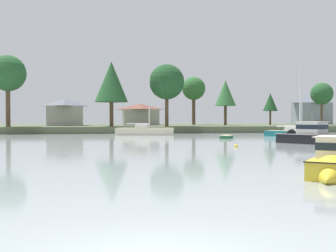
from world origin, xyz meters
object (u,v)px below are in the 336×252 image
(sailboat_teal, at_px, (295,135))
(dinghy_green, at_px, (227,137))
(mooring_buoy_yellow, at_px, (236,146))
(sailboat_cream, at_px, (145,133))
(cruiser_black, at_px, (307,139))

(sailboat_teal, height_order, dinghy_green, sailboat_teal)
(sailboat_teal, xyz_separation_m, mooring_buoy_yellow, (-16.45, -20.32, -0.21))
(sailboat_cream, bearing_deg, cruiser_black, -58.95)
(sailboat_teal, xyz_separation_m, cruiser_black, (-6.67, -16.17, 0.25))
(dinghy_green, bearing_deg, sailboat_cream, 128.18)
(sailboat_teal, distance_m, dinghy_green, 12.47)
(dinghy_green, height_order, sailboat_cream, sailboat_cream)
(dinghy_green, bearing_deg, sailboat_teal, 14.51)
(cruiser_black, distance_m, mooring_buoy_yellow, 10.64)
(sailboat_teal, relative_size, mooring_buoy_yellow, 28.92)
(sailboat_teal, height_order, sailboat_cream, sailboat_cream)
(sailboat_teal, bearing_deg, cruiser_black, -112.41)
(dinghy_green, bearing_deg, cruiser_black, -67.49)
(sailboat_cream, distance_m, mooring_buoy_yellow, 31.08)
(cruiser_black, bearing_deg, dinghy_green, 112.51)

